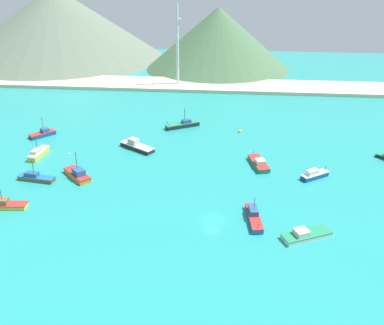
{
  "coord_description": "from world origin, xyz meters",
  "views": [
    {
      "loc": [
        2.97,
        -74.23,
        48.22
      ],
      "look_at": [
        -6.13,
        21.03,
        2.44
      ],
      "focal_mm": 41.03,
      "sensor_mm": 36.0,
      "label": 1
    }
  ],
  "objects_px": {
    "fishing_boat_8": "(3,204)",
    "fishing_boat_14": "(36,177)",
    "fishing_boat_15": "(137,146)",
    "buoy_1": "(69,154)",
    "fishing_boat_0": "(314,175)",
    "fishing_boat_2": "(306,235)",
    "fishing_boat_6": "(78,174)",
    "fishing_boat_5": "(43,134)",
    "buoy_0": "(240,132)",
    "fishing_boat_4": "(183,125)",
    "fishing_boat_7": "(259,163)",
    "fishing_boat_10": "(254,216)",
    "radio_tower": "(178,46)",
    "fishing_boat_9": "(38,153)"
  },
  "relations": [
    {
      "from": "fishing_boat_5",
      "to": "fishing_boat_10",
      "type": "relative_size",
      "value": 0.72
    },
    {
      "from": "fishing_boat_7",
      "to": "fishing_boat_15",
      "type": "height_order",
      "value": "fishing_boat_15"
    },
    {
      "from": "fishing_boat_8",
      "to": "fishing_boat_14",
      "type": "height_order",
      "value": "fishing_boat_14"
    },
    {
      "from": "buoy_1",
      "to": "fishing_boat_5",
      "type": "bearing_deg",
      "value": 135.43
    },
    {
      "from": "fishing_boat_15",
      "to": "fishing_boat_14",
      "type": "bearing_deg",
      "value": -134.27
    },
    {
      "from": "fishing_boat_4",
      "to": "fishing_boat_14",
      "type": "relative_size",
      "value": 1.15
    },
    {
      "from": "fishing_boat_7",
      "to": "buoy_1",
      "type": "relative_size",
      "value": 13.91
    },
    {
      "from": "fishing_boat_7",
      "to": "fishing_boat_9",
      "type": "xyz_separation_m",
      "value": [
        -57.33,
        0.27,
        0.16
      ]
    },
    {
      "from": "fishing_boat_4",
      "to": "buoy_0",
      "type": "distance_m",
      "value": 17.54
    },
    {
      "from": "buoy_1",
      "to": "radio_tower",
      "type": "xyz_separation_m",
      "value": [
        20.64,
        68.3,
        15.93
      ]
    },
    {
      "from": "fishing_boat_2",
      "to": "fishing_boat_14",
      "type": "relative_size",
      "value": 1.1
    },
    {
      "from": "fishing_boat_8",
      "to": "buoy_0",
      "type": "height_order",
      "value": "fishing_boat_8"
    },
    {
      "from": "fishing_boat_4",
      "to": "radio_tower",
      "type": "relative_size",
      "value": 0.33
    },
    {
      "from": "fishing_boat_8",
      "to": "fishing_boat_10",
      "type": "distance_m",
      "value": 52.02
    },
    {
      "from": "fishing_boat_2",
      "to": "fishing_boat_6",
      "type": "distance_m",
      "value": 54.2
    },
    {
      "from": "fishing_boat_15",
      "to": "buoy_1",
      "type": "distance_m",
      "value": 17.93
    },
    {
      "from": "fishing_boat_6",
      "to": "radio_tower",
      "type": "relative_size",
      "value": 0.27
    },
    {
      "from": "fishing_boat_9",
      "to": "fishing_boat_5",
      "type": "bearing_deg",
      "value": 108.16
    },
    {
      "from": "fishing_boat_5",
      "to": "fishing_boat_14",
      "type": "distance_m",
      "value": 28.45
    },
    {
      "from": "fishing_boat_9",
      "to": "fishing_boat_0",
      "type": "bearing_deg",
      "value": -4.58
    },
    {
      "from": "fishing_boat_0",
      "to": "fishing_boat_14",
      "type": "distance_m",
      "value": 65.64
    },
    {
      "from": "fishing_boat_7",
      "to": "radio_tower",
      "type": "xyz_separation_m",
      "value": [
        -29.18,
        70.54,
        15.3
      ]
    },
    {
      "from": "fishing_boat_8",
      "to": "fishing_boat_15",
      "type": "xyz_separation_m",
      "value": [
        21.36,
        32.72,
        0.11
      ]
    },
    {
      "from": "fishing_boat_0",
      "to": "fishing_boat_4",
      "type": "distance_m",
      "value": 46.21
    },
    {
      "from": "fishing_boat_6",
      "to": "radio_tower",
      "type": "height_order",
      "value": "radio_tower"
    },
    {
      "from": "fishing_boat_7",
      "to": "fishing_boat_2",
      "type": "bearing_deg",
      "value": -76.19
    },
    {
      "from": "buoy_0",
      "to": "buoy_1",
      "type": "bearing_deg",
      "value": -155.67
    },
    {
      "from": "fishing_boat_0",
      "to": "fishing_boat_10",
      "type": "xyz_separation_m",
      "value": [
        -14.8,
        -19.55,
        -0.07
      ]
    },
    {
      "from": "fishing_boat_8",
      "to": "fishing_boat_15",
      "type": "height_order",
      "value": "fishing_boat_8"
    },
    {
      "from": "fishing_boat_9",
      "to": "buoy_0",
      "type": "distance_m",
      "value": 57.25
    },
    {
      "from": "fishing_boat_15",
      "to": "fishing_boat_9",
      "type": "bearing_deg",
      "value": -163.6
    },
    {
      "from": "fishing_boat_0",
      "to": "buoy_1",
      "type": "distance_m",
      "value": 63.04
    },
    {
      "from": "fishing_boat_6",
      "to": "fishing_boat_10",
      "type": "height_order",
      "value": "fishing_boat_6"
    },
    {
      "from": "fishing_boat_10",
      "to": "buoy_1",
      "type": "xyz_separation_m",
      "value": [
        -47.78,
        27.14,
        -0.67
      ]
    },
    {
      "from": "fishing_boat_8",
      "to": "fishing_boat_9",
      "type": "height_order",
      "value": "fishing_boat_9"
    },
    {
      "from": "fishing_boat_9",
      "to": "fishing_boat_10",
      "type": "relative_size",
      "value": 0.8
    },
    {
      "from": "fishing_boat_2",
      "to": "fishing_boat_7",
      "type": "distance_m",
      "value": 31.05
    },
    {
      "from": "fishing_boat_0",
      "to": "fishing_boat_2",
      "type": "relative_size",
      "value": 0.71
    },
    {
      "from": "fishing_boat_15",
      "to": "radio_tower",
      "type": "bearing_deg",
      "value": 86.8
    },
    {
      "from": "fishing_boat_14",
      "to": "radio_tower",
      "type": "distance_m",
      "value": 87.83
    },
    {
      "from": "fishing_boat_6",
      "to": "fishing_boat_15",
      "type": "height_order",
      "value": "fishing_boat_6"
    },
    {
      "from": "fishing_boat_5",
      "to": "buoy_0",
      "type": "distance_m",
      "value": 57.86
    },
    {
      "from": "fishing_boat_5",
      "to": "buoy_0",
      "type": "height_order",
      "value": "fishing_boat_5"
    },
    {
      "from": "fishing_boat_5",
      "to": "radio_tower",
      "type": "distance_m",
      "value": 66.99
    },
    {
      "from": "buoy_1",
      "to": "fishing_boat_8",
      "type": "bearing_deg",
      "value": -98.77
    },
    {
      "from": "fishing_boat_8",
      "to": "fishing_boat_14",
      "type": "distance_m",
      "value": 12.56
    },
    {
      "from": "fishing_boat_0",
      "to": "fishing_boat_2",
      "type": "xyz_separation_m",
      "value": [
        -5.35,
        -24.8,
        -0.23
      ]
    },
    {
      "from": "fishing_boat_5",
      "to": "buoy_0",
      "type": "bearing_deg",
      "value": 8.52
    },
    {
      "from": "fishing_boat_14",
      "to": "fishing_boat_8",
      "type": "bearing_deg",
      "value": -97.31
    },
    {
      "from": "fishing_boat_2",
      "to": "fishing_boat_14",
      "type": "bearing_deg",
      "value": 163.8
    }
  ]
}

